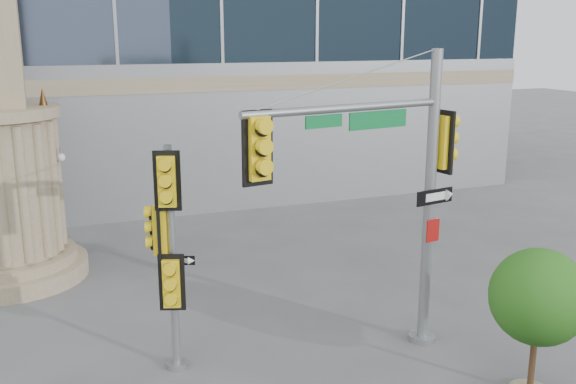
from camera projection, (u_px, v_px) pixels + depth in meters
name	position (u px, v px, depth m)	size (l,w,h in m)	color
main_signal_pole	(389.00, 173.00, 13.62)	(5.22, 1.42, 6.78)	slate
secondary_signal_pole	(168.00, 243.00, 13.21)	(0.84, 0.79, 4.91)	slate
street_tree	(539.00, 300.00, 12.53)	(1.96, 1.92, 3.06)	gray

